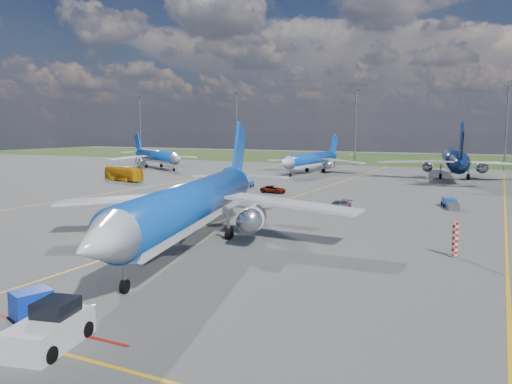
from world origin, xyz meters
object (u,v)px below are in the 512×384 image
at_px(bg_jet_n, 453,178).
at_px(baggage_tug_c, 247,185).
at_px(bg_jet_nnw, 311,173).
at_px(service_car_a, 205,195).
at_px(uld_container, 32,304).
at_px(baggage_tug_w, 450,204).
at_px(pushback_tug, 51,329).
at_px(apron_bus, 123,174).
at_px(warning_post, 455,239).
at_px(service_car_b, 273,189).
at_px(main_airliner, 194,244).
at_px(service_car_c, 338,205).
at_px(bg_jet_nw, 157,168).

distance_m(bg_jet_n, baggage_tug_c, 48.87).
xyz_separation_m(bg_jet_nnw, service_car_a, (0.75, -50.67, 0.58)).
xyz_separation_m(uld_container, baggage_tug_w, (17.71, 53.53, -0.24)).
relative_size(uld_container, baggage_tug_c, 0.39).
distance_m(pushback_tug, apron_bus, 81.45).
bearing_deg(service_car_a, uld_container, -103.45).
height_order(uld_container, apron_bus, apron_bus).
height_order(warning_post, bg_jet_n, bg_jet_n).
distance_m(bg_jet_n, uld_container, 99.77).
bearing_deg(baggage_tug_c, uld_container, -84.34).
bearing_deg(service_car_a, service_car_b, 22.93).
distance_m(main_airliner, service_car_a, 31.35).
bearing_deg(main_airliner, uld_container, -99.45).
bearing_deg(baggage_tug_c, baggage_tug_w, -24.46).
bearing_deg(service_car_a, warning_post, -63.32).
bearing_deg(service_car_c, warning_post, -26.95).
bearing_deg(uld_container, baggage_tug_w, 91.99).
bearing_deg(bg_jet_n, main_airliner, 70.67).
relative_size(pushback_tug, baggage_tug_w, 1.17).
xyz_separation_m(bg_jet_n, uld_container, (-14.40, -98.72, 0.81)).
xyz_separation_m(warning_post, baggage_tug_w, (-2.79, 28.09, -0.93)).
height_order(warning_post, pushback_tug, warning_post).
distance_m(service_car_c, baggage_tug_c, 28.31).
bearing_deg(main_airliner, bg_jet_nw, 114.49).
height_order(bg_jet_n, uld_container, bg_jet_n).
bearing_deg(baggage_tug_c, bg_jet_nnw, 79.46).
xyz_separation_m(bg_jet_nnw, pushback_tug, (22.27, -99.60, 0.88)).
bearing_deg(bg_jet_n, service_car_a, 50.67).
relative_size(bg_jet_nw, main_airliner, 0.83).
xyz_separation_m(pushback_tug, uld_container, (-3.93, 2.14, -0.07)).
distance_m(warning_post, bg_jet_n, 73.55).
distance_m(pushback_tug, uld_container, 4.47).
distance_m(service_car_c, baggage_tug_w, 15.70).
relative_size(apron_bus, service_car_a, 3.15).
relative_size(warning_post, bg_jet_nnw, 0.08).
bearing_deg(bg_jet_nnw, apron_bus, -125.06).
distance_m(bg_jet_n, pushback_tug, 101.41).
distance_m(service_car_b, service_car_c, 19.29).
bearing_deg(pushback_tug, uld_container, 138.22).
distance_m(uld_container, baggage_tug_c, 64.99).
xyz_separation_m(bg_jet_n, service_car_b, (-25.07, -41.29, 0.61)).
distance_m(main_airliner, service_car_b, 38.78).
distance_m(service_car_a, service_car_b, 12.69).
bearing_deg(main_airliner, service_car_c, 61.47).
xyz_separation_m(bg_jet_nw, bg_jet_n, (76.10, 6.23, 0.00)).
bearing_deg(pushback_tug, baggage_tug_c, 95.75).
distance_m(bg_jet_n, baggage_tug_w, 45.31).
height_order(baggage_tug_w, baggage_tug_c, baggage_tug_w).
bearing_deg(service_car_c, bg_jet_nnw, 137.43).
xyz_separation_m(main_airliner, baggage_tug_c, (-16.38, 42.71, 0.53)).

